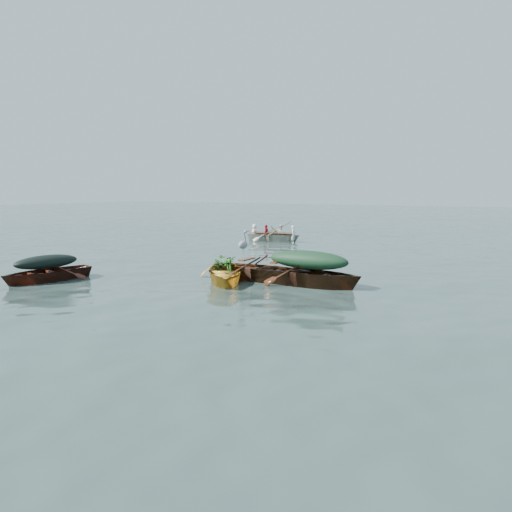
{
  "coord_description": "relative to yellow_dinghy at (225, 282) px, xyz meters",
  "views": [
    {
      "loc": [
        7.59,
        -10.71,
        2.73
      ],
      "look_at": [
        -0.63,
        3.43,
        0.5
      ],
      "focal_mm": 35.0,
      "sensor_mm": 36.0,
      "label": 1
    }
  ],
  "objects": [
    {
      "name": "ground",
      "position": [
        0.45,
        -1.29,
        0.0
      ],
      "size": [
        140.0,
        140.0,
        0.0
      ],
      "primitive_type": "plane",
      "color": "#354A43",
      "rests_on": "ground"
    },
    {
      "name": "yellow_dinghy",
      "position": [
        0.0,
        0.0,
        0.0
      ],
      "size": [
        3.14,
        3.64,
        0.93
      ],
      "primitive_type": "imported",
      "rotation": [
        0.0,
        0.0,
        0.6
      ],
      "color": "gold",
      "rests_on": "ground"
    },
    {
      "name": "dark_covered_boat",
      "position": [
        -4.6,
        -2.55,
        0.0
      ],
      "size": [
        1.97,
        3.65,
        0.85
      ],
      "primitive_type": "imported",
      "rotation": [
        0.0,
        0.0,
        -0.21
      ],
      "color": "#4F2212",
      "rests_on": "ground"
    },
    {
      "name": "green_tarp_boat",
      "position": [
        2.37,
        0.68,
        0.0
      ],
      "size": [
        4.34,
        1.4,
        1.01
      ],
      "primitive_type": "imported",
      "rotation": [
        0.0,
        0.0,
        1.56
      ],
      "color": "#4A2111",
      "rests_on": "ground"
    },
    {
      "name": "open_wooden_boat",
      "position": [
        0.88,
        0.69,
        0.0
      ],
      "size": [
        4.36,
        1.48,
        1.0
      ],
      "primitive_type": "imported",
      "rotation": [
        0.0,
        0.0,
        1.6
      ],
      "color": "#543015",
      "rests_on": "ground"
    },
    {
      "name": "rowed_boat",
      "position": [
        -4.05,
        10.61,
        0.0
      ],
      "size": [
        4.02,
        1.84,
        0.9
      ],
      "primitive_type": "imported",
      "rotation": [
        0.0,
        0.0,
        1.75
      ],
      "color": "beige",
      "rests_on": "ground"
    },
    {
      "name": "dark_tarp_cover",
      "position": [
        -4.6,
        -2.55,
        0.62
      ],
      "size": [
        1.09,
        2.01,
        0.4
      ],
      "primitive_type": "ellipsoid",
      "rotation": [
        0.0,
        0.0,
        -0.21
      ],
      "color": "black",
      "rests_on": "dark_covered_boat"
    },
    {
      "name": "green_tarp_cover",
      "position": [
        2.37,
        0.68,
        0.76
      ],
      "size": [
        2.39,
        0.77,
        0.52
      ],
      "primitive_type": "ellipsoid",
      "rotation": [
        0.0,
        0.0,
        1.56
      ],
      "color": "#16361E",
      "rests_on": "green_tarp_boat"
    },
    {
      "name": "thwart_benches",
      "position": [
        0.88,
        0.69,
        0.52
      ],
      "size": [
        2.19,
        0.88,
        0.04
      ],
      "primitive_type": null,
      "rotation": [
        0.0,
        0.0,
        1.6
      ],
      "color": "#532A13",
      "rests_on": "open_wooden_boat"
    },
    {
      "name": "heron",
      "position": [
        0.43,
        0.35,
        0.93
      ],
      "size": [
        0.46,
        0.49,
        0.92
      ],
      "primitive_type": null,
      "rotation": [
        0.0,
        0.0,
        0.6
      ],
      "color": "#9B9EA3",
      "rests_on": "yellow_dinghy"
    },
    {
      "name": "dinghy_weeds",
      "position": [
        -0.29,
        0.47,
        0.77
      ],
      "size": [
        1.09,
        1.14,
        0.6
      ],
      "primitive_type": "imported",
      "rotation": [
        0.0,
        0.0,
        0.6
      ],
      "color": "#326A1B",
      "rests_on": "yellow_dinghy"
    },
    {
      "name": "rowers",
      "position": [
        -4.05,
        10.61,
        0.83
      ],
      "size": [
        2.85,
        1.51,
        0.76
      ],
      "primitive_type": "imported",
      "rotation": [
        0.0,
        0.0,
        1.75
      ],
      "color": "white",
      "rests_on": "rowed_boat"
    },
    {
      "name": "oars",
      "position": [
        -4.05,
        10.61,
        0.48
      ],
      "size": [
        1.06,
        2.67,
        0.06
      ],
      "primitive_type": null,
      "rotation": [
        0.0,
        0.0,
        1.75
      ],
      "color": "#A2823D",
      "rests_on": "rowed_boat"
    }
  ]
}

